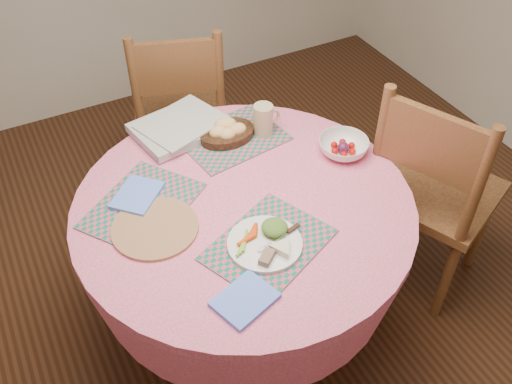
% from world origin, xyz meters
% --- Properties ---
extents(ground, '(4.00, 4.00, 0.00)m').
position_xyz_m(ground, '(0.00, 0.00, 0.00)').
color(ground, '#331C0F').
rests_on(ground, ground).
extents(dining_table, '(1.24, 1.24, 0.75)m').
position_xyz_m(dining_table, '(0.00, 0.00, 0.56)').
color(dining_table, pink).
rests_on(dining_table, ground).
extents(chair_right, '(0.63, 0.64, 1.06)m').
position_xyz_m(chair_right, '(0.82, -0.11, 0.55)').
color(chair_right, brown).
rests_on(chair_right, ground).
extents(chair_back, '(0.59, 0.57, 1.01)m').
position_xyz_m(chair_back, '(0.12, 0.96, 0.53)').
color(chair_back, brown).
rests_on(chair_back, ground).
extents(placemat_front, '(0.49, 0.44, 0.01)m').
position_xyz_m(placemat_front, '(-0.02, -0.22, 0.75)').
color(placemat_front, '#136E59').
rests_on(placemat_front, dining_table).
extents(placemat_left, '(0.50, 0.48, 0.01)m').
position_xyz_m(placemat_left, '(-0.33, 0.15, 0.75)').
color(placemat_left, '#136E59').
rests_on(placemat_left, dining_table).
extents(placemat_back, '(0.44, 0.35, 0.01)m').
position_xyz_m(placemat_back, '(0.13, 0.36, 0.75)').
color(placemat_back, '#136E59').
rests_on(placemat_back, dining_table).
extents(wicker_trivet, '(0.30, 0.30, 0.01)m').
position_xyz_m(wicker_trivet, '(-0.33, 0.02, 0.76)').
color(wicker_trivet, '#8B5D3C').
rests_on(wicker_trivet, dining_table).
extents(napkin_near, '(0.22, 0.19, 0.01)m').
position_xyz_m(napkin_near, '(-0.19, -0.39, 0.76)').
color(napkin_near, '#6387FF').
rests_on(napkin_near, dining_table).
extents(napkin_far, '(0.23, 0.23, 0.01)m').
position_xyz_m(napkin_far, '(-0.33, 0.20, 0.76)').
color(napkin_far, '#6387FF').
rests_on(napkin_far, placemat_left).
extents(dinner_plate, '(0.25, 0.25, 0.05)m').
position_xyz_m(dinner_plate, '(-0.02, -0.23, 0.77)').
color(dinner_plate, white).
rests_on(dinner_plate, placemat_front).
extents(bread_bowl, '(0.23, 0.23, 0.08)m').
position_xyz_m(bread_bowl, '(0.11, 0.37, 0.79)').
color(bread_bowl, black).
rests_on(bread_bowl, placemat_back).
extents(latte_mug, '(0.12, 0.08, 0.13)m').
position_xyz_m(latte_mug, '(0.26, 0.33, 0.82)').
color(latte_mug, tan).
rests_on(latte_mug, placemat_back).
extents(fruit_bowl, '(0.22, 0.22, 0.06)m').
position_xyz_m(fruit_bowl, '(0.47, 0.07, 0.78)').
color(fruit_bowl, white).
rests_on(fruit_bowl, dining_table).
extents(newspaper_stack, '(0.40, 0.34, 0.04)m').
position_xyz_m(newspaper_stack, '(-0.05, 0.50, 0.78)').
color(newspaper_stack, silver).
rests_on(newspaper_stack, dining_table).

